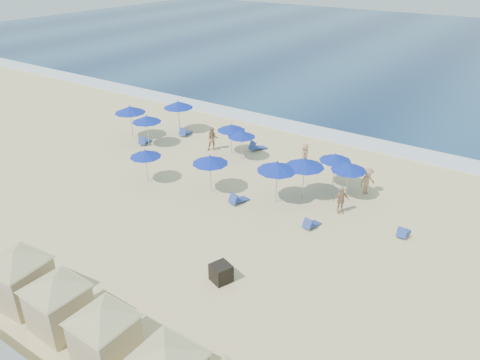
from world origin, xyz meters
name	(u,v)px	position (x,y,z in m)	size (l,w,h in m)	color
ground	(217,223)	(0.00, 0.00, 0.00)	(160.00, 160.00, 0.00)	beige
ocean	(451,52)	(0.00, 55.00, 0.03)	(160.00, 80.00, 0.06)	navy
surf_line	(335,136)	(0.00, 15.50, 0.04)	(160.00, 2.50, 0.08)	white
trash_bin	(221,273)	(3.09, -3.82, 0.41)	(0.83, 0.83, 0.83)	black
cabana_0	(18,271)	(-2.91, -9.61, 1.59)	(4.42, 4.42, 2.78)	tan
cabana_1	(57,297)	(-0.35, -9.64, 1.50)	(4.17, 4.17, 2.62)	tan
cabana_2	(104,328)	(2.36, -9.72, 1.47)	(4.11, 4.11, 2.58)	tan
umbrella_0	(130,109)	(-12.90, 6.23, 2.34)	(2.37, 2.37, 2.69)	#A5A8AD
umbrella_1	(147,119)	(-10.74, 5.79, 2.14)	(2.17, 2.17, 2.47)	#A5A8AD
umbrella_2	(178,105)	(-10.74, 9.30, 2.31)	(2.34, 2.34, 2.66)	#A5A8AD
umbrella_3	(145,153)	(-6.60, 1.46, 1.94)	(1.97, 1.97, 2.24)	#A5A8AD
umbrella_4	(231,127)	(-4.81, 8.14, 2.00)	(2.03, 2.03, 2.30)	#A5A8AD
umbrella_5	(242,134)	(-3.64, 7.69, 1.90)	(1.93, 1.93, 2.19)	#A5A8AD
umbrella_6	(210,160)	(-2.44, 2.64, 2.14)	(2.17, 2.17, 2.47)	#A5A8AD
umbrella_7	(304,163)	(2.52, 5.06, 2.31)	(2.34, 2.34, 2.66)	#A5A8AD
umbrella_8	(277,166)	(1.47, 3.76, 2.30)	(2.33, 2.33, 2.65)	#A5A8AD
umbrella_9	(335,157)	(3.36, 7.57, 1.94)	(1.97, 1.97, 2.24)	#A5A8AD
umbrella_10	(349,167)	(4.65, 6.52, 2.06)	(2.08, 2.08, 2.37)	#A5A8AD
beach_chair_0	(144,141)	(-11.30, 5.88, 0.25)	(0.96, 1.40, 0.71)	#284294
beach_chair_1	(185,132)	(-9.94, 9.02, 0.25)	(0.80, 1.40, 0.73)	#284294
beach_chair_2	(256,147)	(-3.67, 9.69, 0.26)	(1.10, 1.50, 0.76)	#284294
beach_chair_3	(237,199)	(-0.33, 2.40, 0.24)	(0.84, 1.37, 0.70)	#284294
beach_chair_4	(311,224)	(4.40, 2.42, 0.22)	(0.71, 1.22, 0.63)	#284294
beach_chair_5	(403,232)	(8.71, 4.39, 0.22)	(0.53, 1.15, 0.63)	#284294
beachgoer_0	(213,139)	(-6.28, 7.85, 0.89)	(0.86, 0.67, 1.78)	tan
beachgoer_1	(341,200)	(5.04, 4.76, 0.79)	(0.93, 0.39, 1.59)	tan
beachgoer_2	(367,181)	(5.44, 7.77, 0.84)	(1.09, 0.63, 1.69)	tan
beachgoer_3	(305,155)	(0.51, 9.22, 0.80)	(0.78, 0.51, 1.61)	tan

